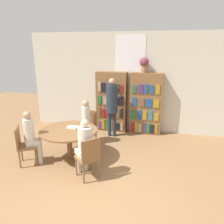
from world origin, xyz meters
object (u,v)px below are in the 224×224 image
at_px(seated_reader_left, 85,121).
at_px(librarian_standing, 112,101).
at_px(reading_table, 69,134).
at_px(chair_far_side, 89,156).
at_px(chair_near_camera, 24,144).
at_px(chair_left_side, 89,125).
at_px(seated_reader_right, 84,143).
at_px(bookshelf_left, 112,102).
at_px(seated_reader_back, 32,135).
at_px(flower_vase, 144,64).
at_px(bookshelf_right, 146,104).

distance_m(seated_reader_left, librarian_standing, 1.02).
height_order(reading_table, chair_far_side, chair_far_side).
height_order(chair_near_camera, chair_left_side, same).
bearing_deg(seated_reader_right, bookshelf_left, 45.29).
relative_size(chair_near_camera, librarian_standing, 0.52).
xyz_separation_m(seated_reader_right, seated_reader_back, (-1.31, 0.18, -0.02)).
xyz_separation_m(chair_left_side, librarian_standing, (0.52, 0.58, 0.57)).
bearing_deg(seated_reader_right, seated_reader_left, 63.20).
xyz_separation_m(chair_left_side, seated_reader_right, (0.47, -1.56, 0.20)).
relative_size(reading_table, chair_near_camera, 1.48).
height_order(bookshelf_left, flower_vase, flower_vase).
bearing_deg(flower_vase, librarian_standing, -148.43).
bearing_deg(seated_reader_left, reading_table, 90.00).
distance_m(seated_reader_left, seated_reader_right, 1.46).
bearing_deg(seated_reader_back, flower_vase, 109.95).
distance_m(reading_table, chair_near_camera, 1.01).
height_order(bookshelf_right, chair_left_side, bookshelf_right).
height_order(flower_vase, librarian_standing, flower_vase).
bearing_deg(seated_reader_right, chair_far_side, -90.00).
relative_size(bookshelf_left, seated_reader_left, 1.50).
relative_size(flower_vase, chair_near_camera, 0.48).
height_order(chair_near_camera, librarian_standing, librarian_standing).
height_order(reading_table, seated_reader_back, seated_reader_back).
height_order(reading_table, chair_left_side, chair_left_side).
xyz_separation_m(reading_table, seated_reader_right, (0.60, -0.57, 0.08)).
distance_m(chair_near_camera, seated_reader_right, 1.50).
bearing_deg(flower_vase, chair_near_camera, -132.60).
relative_size(seated_reader_right, seated_reader_back, 0.99).
relative_size(bookshelf_left, chair_near_camera, 2.06).
xyz_separation_m(chair_left_side, chair_far_side, (0.60, -1.69, 0.00)).
distance_m(bookshelf_left, reading_table, 2.16).
height_order(bookshelf_left, chair_far_side, bookshelf_left).
height_order(flower_vase, reading_table, flower_vase).
xyz_separation_m(bookshelf_right, chair_near_camera, (-2.45, -2.56, -0.42)).
bearing_deg(flower_vase, reading_table, -125.28).
distance_m(chair_left_side, seated_reader_right, 1.64).
distance_m(flower_vase, chair_far_side, 3.29).
height_order(chair_left_side, librarian_standing, librarian_standing).
height_order(flower_vase, seated_reader_left, flower_vase).
height_order(reading_table, librarian_standing, librarian_standing).
relative_size(chair_far_side, seated_reader_left, 0.73).
bearing_deg(bookshelf_left, seated_reader_back, -116.52).
bearing_deg(flower_vase, seated_reader_back, -131.53).
bearing_deg(chair_near_camera, chair_left_side, 117.00).
height_order(reading_table, seated_reader_left, seated_reader_left).
xyz_separation_m(bookshelf_left, bookshelf_right, (1.06, -0.00, -0.00)).
height_order(bookshelf_left, seated_reader_right, bookshelf_left).
xyz_separation_m(chair_far_side, seated_reader_left, (-0.62, 1.50, 0.18)).
bearing_deg(chair_near_camera, seated_reader_right, 58.03).
bearing_deg(chair_far_side, flower_vase, 28.43).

